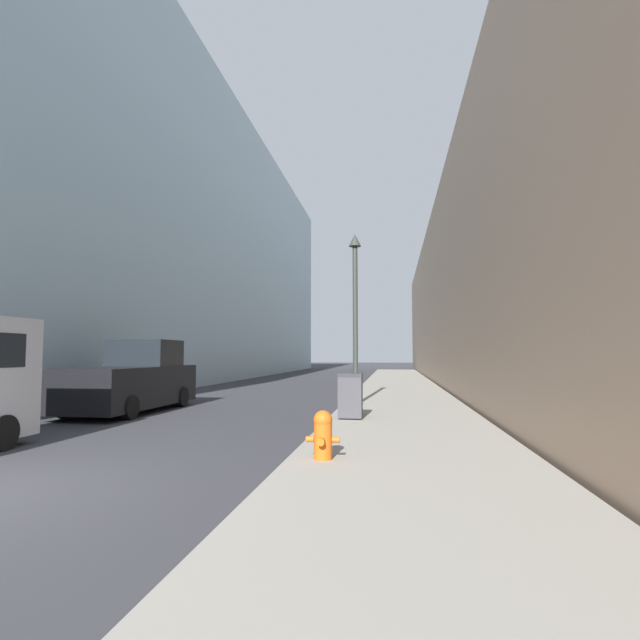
{
  "coord_description": "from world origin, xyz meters",
  "views": [
    {
      "loc": [
        5.37,
        -5.35,
        1.72
      ],
      "look_at": [
        2.18,
        16.42,
        3.24
      ],
      "focal_mm": 28.0,
      "sensor_mm": 36.0,
      "label": 1
    }
  ],
  "objects_px": {
    "lamppost": "(355,307)",
    "pickup_truck": "(132,381)",
    "fire_hydrant": "(323,434)",
    "trash_bin": "(350,395)"
  },
  "relations": [
    {
      "from": "fire_hydrant",
      "to": "pickup_truck",
      "type": "height_order",
      "value": "pickup_truck"
    },
    {
      "from": "fire_hydrant",
      "to": "lamppost",
      "type": "bearing_deg",
      "value": 90.78
    },
    {
      "from": "pickup_truck",
      "to": "fire_hydrant",
      "type": "bearing_deg",
      "value": -44.23
    },
    {
      "from": "trash_bin",
      "to": "lamppost",
      "type": "height_order",
      "value": "lamppost"
    },
    {
      "from": "trash_bin",
      "to": "lamppost",
      "type": "relative_size",
      "value": 0.2
    },
    {
      "from": "trash_bin",
      "to": "lamppost",
      "type": "distance_m",
      "value": 4.21
    },
    {
      "from": "fire_hydrant",
      "to": "trash_bin",
      "type": "height_order",
      "value": "trash_bin"
    },
    {
      "from": "lamppost",
      "to": "pickup_truck",
      "type": "bearing_deg",
      "value": -165.76
    },
    {
      "from": "fire_hydrant",
      "to": "lamppost",
      "type": "xyz_separation_m",
      "value": [
        -0.11,
        8.26,
        2.71
      ]
    },
    {
      "from": "lamppost",
      "to": "pickup_truck",
      "type": "height_order",
      "value": "lamppost"
    }
  ]
}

